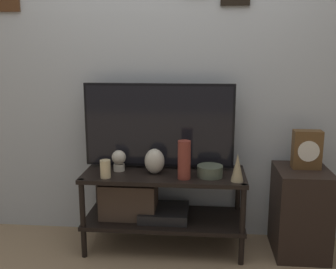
# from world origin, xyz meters

# --- Properties ---
(ground_plane) EXTENTS (12.00, 12.00, 0.00)m
(ground_plane) POSITION_xyz_m (0.00, 0.00, 0.00)
(ground_plane) COLOR #997F60
(wall_back) EXTENTS (6.40, 0.08, 2.70)m
(wall_back) POSITION_xyz_m (0.00, 0.57, 1.36)
(wall_back) COLOR #B2BCC6
(wall_back) RESTS_ON ground_plane
(media_console) EXTENTS (1.19, 0.48, 0.59)m
(media_console) POSITION_xyz_m (-0.10, 0.28, 0.37)
(media_console) COLOR black
(media_console) RESTS_ON ground_plane
(television) EXTENTS (1.12, 0.05, 0.65)m
(television) POSITION_xyz_m (-0.05, 0.39, 0.92)
(television) COLOR black
(television) RESTS_ON media_console
(vase_slim_bronze) EXTENTS (0.09, 0.09, 0.20)m
(vase_slim_bronze) POSITION_xyz_m (0.52, 0.13, 0.69)
(vase_slim_bronze) COLOR tan
(vase_slim_bronze) RESTS_ON media_console
(vase_wide_bowl) EXTENTS (0.18, 0.18, 0.08)m
(vase_wide_bowl) POSITION_xyz_m (0.34, 0.22, 0.63)
(vase_wide_bowl) COLOR #4C5647
(vase_wide_bowl) RESTS_ON media_console
(vase_tall_ceramic) EXTENTS (0.09, 0.09, 0.27)m
(vase_tall_ceramic) POSITION_xyz_m (0.15, 0.15, 0.73)
(vase_tall_ceramic) COLOR brown
(vase_tall_ceramic) RESTS_ON media_console
(vase_urn_stoneware) EXTENTS (0.15, 0.13, 0.18)m
(vase_urn_stoneware) POSITION_xyz_m (-0.07, 0.25, 0.68)
(vase_urn_stoneware) COLOR beige
(vase_urn_stoneware) RESTS_ON media_console
(candle_jar) EXTENTS (0.07, 0.07, 0.13)m
(candle_jar) POSITION_xyz_m (-0.40, 0.12, 0.66)
(candle_jar) COLOR beige
(candle_jar) RESTS_ON media_console
(decorative_bust) EXTENTS (0.11, 0.11, 0.16)m
(decorative_bust) POSITION_xyz_m (-0.34, 0.29, 0.68)
(decorative_bust) COLOR beige
(decorative_bust) RESTS_ON media_console
(side_table) EXTENTS (0.37, 0.45, 0.64)m
(side_table) POSITION_xyz_m (1.00, 0.30, 0.32)
(side_table) COLOR black
(side_table) RESTS_ON ground_plane
(mantel_clock) EXTENTS (0.20, 0.11, 0.28)m
(mantel_clock) POSITION_xyz_m (1.03, 0.33, 0.78)
(mantel_clock) COLOR brown
(mantel_clock) RESTS_ON side_table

